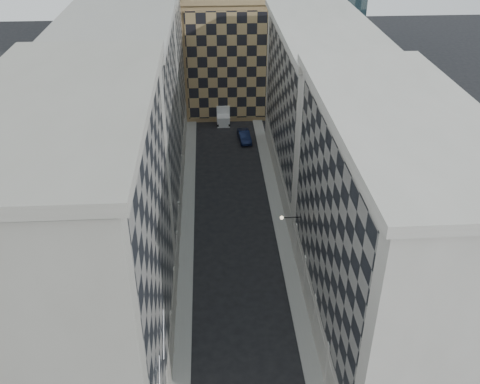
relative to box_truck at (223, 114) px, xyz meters
name	(u,v)px	position (x,y,z in m)	size (l,w,h in m)	color
sidewalk_west	(187,236)	(-5.06, -31.33, -1.14)	(1.50, 100.00, 0.15)	gray
sidewalk_east	(282,233)	(5.44, -31.33, -1.14)	(1.50, 100.00, 0.15)	gray
bldg_left_a	(88,264)	(-10.69, -50.33, 10.61)	(10.80, 22.80, 23.70)	gray
bldg_left_b	(127,133)	(-10.69, -28.33, 10.11)	(10.80, 22.80, 22.70)	#9C9991
bldg_left_c	(147,69)	(-10.69, -6.33, 9.61)	(10.80, 22.80, 21.70)	gray
bldg_right_a	(384,235)	(11.07, -46.33, 9.11)	(10.80, 26.80, 20.70)	#BAB6AB
bldg_right_b	(319,108)	(11.09, -19.33, 8.64)	(10.80, 28.80, 19.70)	#BAB6AB
tan_block	(234,50)	(2.19, 6.56, 8.22)	(16.80, 14.80, 18.80)	#A08155
flagpoles_left	(161,357)	(-5.71, -55.33, 6.79)	(0.10, 6.33, 2.33)	gray
bracket_lamp	(284,218)	(4.57, -37.33, 4.99)	(1.98, 0.36, 0.36)	black
box_truck	(223,114)	(0.00, 0.00, 0.00)	(2.12, 5.09, 2.78)	white
dark_car	(244,136)	(2.85, -7.56, -0.46)	(1.58, 4.53, 1.49)	#0F1939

